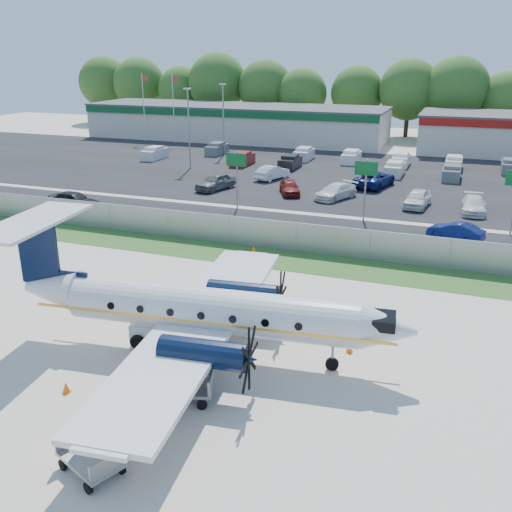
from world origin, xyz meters
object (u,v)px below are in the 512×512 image
(pushback_tug, at_px, (166,326))
(baggage_cart_near, at_px, (91,458))
(baggage_cart_far, at_px, (184,387))
(aircraft, at_px, (203,309))

(pushback_tug, relative_size, baggage_cart_near, 1.27)
(pushback_tug, relative_size, baggage_cart_far, 1.24)
(baggage_cart_near, bearing_deg, baggage_cart_far, 78.83)
(aircraft, bearing_deg, baggage_cart_far, -77.47)
(pushback_tug, height_order, baggage_cart_far, pushback_tug)
(baggage_cart_near, relative_size, baggage_cart_far, 0.98)
(pushback_tug, xyz_separation_m, baggage_cart_near, (2.09, -8.86, -0.20))
(baggage_cart_near, distance_m, baggage_cart_far, 4.81)
(baggage_cart_near, bearing_deg, pushback_tug, 103.27)
(pushback_tug, bearing_deg, baggage_cart_far, -53.88)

